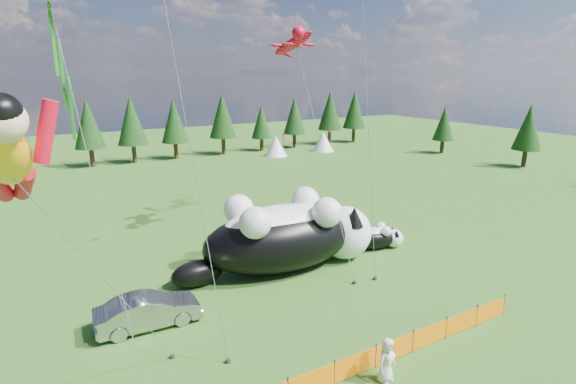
% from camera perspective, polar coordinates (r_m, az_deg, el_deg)
% --- Properties ---
extents(ground, '(160.00, 160.00, 0.00)m').
position_cam_1_polar(ground, '(20.02, -1.97, -19.55)').
color(ground, '#173B0A').
rests_on(ground, ground).
extents(safety_fence, '(22.06, 0.06, 1.10)m').
position_cam_1_polar(safety_fence, '(17.64, 3.03, -22.97)').
color(safety_fence, '#262626').
rests_on(safety_fence, ground).
extents(tree_line, '(90.00, 4.00, 8.00)m').
position_cam_1_polar(tree_line, '(60.53, -22.74, 6.83)').
color(tree_line, black).
rests_on(tree_line, ground).
extents(festival_tents, '(50.00, 3.20, 2.80)m').
position_cam_1_polar(festival_tents, '(58.55, -11.08, 4.89)').
color(festival_tents, white).
rests_on(festival_tents, ground).
extents(cat_large, '(12.49, 5.22, 4.51)m').
position_cam_1_polar(cat_large, '(26.48, 0.15, -5.37)').
color(cat_large, black).
rests_on(cat_large, ground).
extents(cat_small, '(4.43, 2.70, 1.66)m').
position_cam_1_polar(cat_small, '(30.39, 10.87, -5.65)').
color(cat_small, black).
rests_on(cat_small, ground).
extents(car, '(4.77, 1.83, 1.55)m').
position_cam_1_polar(car, '(22.18, -17.30, -14.22)').
color(car, '#A3A4A8').
rests_on(car, ground).
extents(spectator_e, '(0.97, 0.74, 1.78)m').
position_cam_1_polar(spectator_e, '(18.36, 12.43, -20.13)').
color(spectator_e, silver).
rests_on(spectator_e, ground).
extents(superhero_kite, '(6.66, 5.02, 11.80)m').
position_cam_1_polar(superhero_kite, '(13.67, -32.29, 3.82)').
color(superhero_kite, '#FFA90D').
rests_on(superhero_kite, ground).
extents(gecko_kite, '(4.40, 13.87, 17.13)m').
position_cam_1_polar(gecko_kite, '(33.22, 0.65, 18.32)').
color(gecko_kite, red).
rests_on(gecko_kite, ground).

